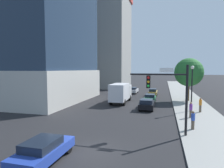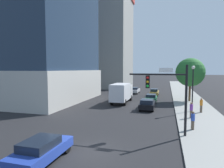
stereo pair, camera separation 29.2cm
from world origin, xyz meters
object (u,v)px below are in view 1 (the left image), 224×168
construction_building (107,34)px  box_truck (121,92)px  car_black (147,104)px  car_silver (133,90)px  car_green (150,98)px  pedestrian_purple_shirt (191,110)px  pedestrian_orange_shirt (200,105)px  street_tree (189,72)px  traffic_light_pole (168,89)px  pedestrian_blue_shirt (193,120)px  car_blue (43,150)px  car_gold (153,92)px  street_lamp (192,82)px

construction_building → box_truck: (10.21, -27.32, -14.61)m
car_black → car_silver: (-4.60, 17.49, -0.01)m
construction_building → car_green: bearing=-59.2°
pedestrian_purple_shirt → pedestrian_orange_shirt: 3.61m
street_tree → car_green: 7.83m
car_green → traffic_light_pole: bearing=-81.3°
pedestrian_blue_shirt → car_blue: bearing=-137.4°
car_green → car_gold: size_ratio=0.88×
traffic_light_pole → car_blue: bearing=-136.7°
construction_building → traffic_light_pole: construction_building is taller
pedestrian_blue_shirt → pedestrian_purple_shirt: bearing=85.4°
car_gold → pedestrian_purple_shirt: 19.72m
pedestrian_blue_shirt → pedestrian_orange_shirt: pedestrian_orange_shirt is taller
construction_building → car_gold: (14.81, -16.45, -15.69)m
car_green → car_gold: bearing=90.0°
car_blue → pedestrian_orange_shirt: (11.31, 16.47, 0.35)m
traffic_light_pole → pedestrian_orange_shirt: traffic_light_pole is taller
box_truck → pedestrian_blue_shirt: size_ratio=4.46×
car_black → pedestrian_blue_shirt: bearing=-60.6°
car_silver → pedestrian_blue_shirt: (9.43, -26.06, 0.27)m
street_tree → pedestrian_blue_shirt: 17.42m
car_silver → car_blue: 34.74m
street_lamp → street_tree: bearing=86.3°
street_lamp → pedestrian_purple_shirt: (-0.51, -3.75, -2.92)m
car_black → car_blue: bearing=-104.9°
construction_building → street_lamp: 39.78m
car_silver → car_gold: (4.60, -2.52, 0.01)m
traffic_light_pole → construction_building: bearing=112.6°
box_truck → pedestrian_orange_shirt: size_ratio=4.06×
car_green → pedestrian_orange_shirt: (6.71, -7.32, 0.42)m
car_blue → box_truck: box_truck is taller
car_black → car_green: bearing=90.0°
traffic_light_pole → pedestrian_purple_shirt: 7.50m
street_tree → car_green: size_ratio=1.75×
car_silver → pedestrian_purple_shirt: bearing=-65.6°
car_gold → pedestrian_blue_shirt: 24.03m
car_black → car_gold: bearing=90.0°
box_truck → pedestrian_purple_shirt: (9.79, -8.15, -0.76)m
car_black → pedestrian_purple_shirt: bearing=-38.0°
construction_building → pedestrian_blue_shirt: construction_building is taller
car_gold → pedestrian_orange_shirt: 17.12m
street_lamp → pedestrian_blue_shirt: street_lamp is taller
construction_building → car_blue: size_ratio=8.96×
street_lamp → pedestrian_orange_shirt: 3.09m
car_silver → box_truck: (0.00, -13.39, 1.09)m
box_truck → pedestrian_blue_shirt: (9.43, -12.67, -0.82)m
street_lamp → car_silver: 20.82m
car_blue → pedestrian_purple_shirt: bearing=53.4°
street_lamp → pedestrian_purple_shirt: 4.78m
street_tree → box_truck: 12.09m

